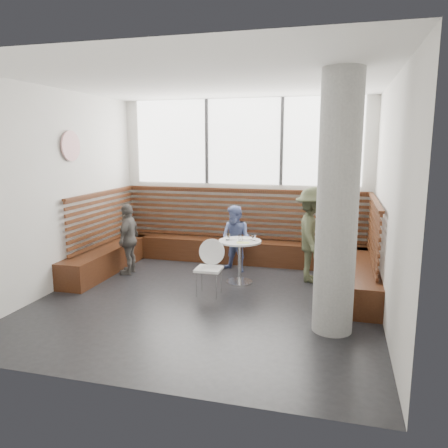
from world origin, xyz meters
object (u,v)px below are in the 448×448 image
(cafe_chair, at_px, (210,263))
(child_back, at_px, (236,239))
(adult_man, at_px, (313,235))
(child_left, at_px, (129,239))
(concrete_column, at_px, (337,206))
(cafe_table, at_px, (240,253))

(cafe_chair, relative_size, child_back, 0.70)
(adult_man, xyz_separation_m, child_left, (-3.24, -0.40, -0.17))
(concrete_column, bearing_deg, child_left, 156.32)
(child_back, xyz_separation_m, child_left, (-1.84, -0.63, 0.03))
(child_back, bearing_deg, adult_man, 10.81)
(child_left, bearing_deg, cafe_table, 84.55)
(adult_man, distance_m, child_back, 1.43)
(cafe_table, xyz_separation_m, adult_man, (1.17, 0.42, 0.29))
(cafe_table, distance_m, cafe_chair, 0.75)
(cafe_table, bearing_deg, adult_man, 19.90)
(cafe_chair, bearing_deg, cafe_table, 63.89)
(adult_man, bearing_deg, cafe_chair, 119.92)
(adult_man, bearing_deg, child_back, 74.61)
(concrete_column, bearing_deg, adult_man, 101.18)
(concrete_column, distance_m, cafe_table, 2.47)
(child_left, bearing_deg, concrete_column, 61.45)
(adult_man, distance_m, child_left, 3.27)
(concrete_column, height_order, adult_man, concrete_column)
(concrete_column, distance_m, cafe_chair, 2.36)
(concrete_column, bearing_deg, child_back, 128.91)
(child_left, bearing_deg, child_back, 103.85)
(cafe_table, xyz_separation_m, child_left, (-2.07, 0.02, 0.11))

